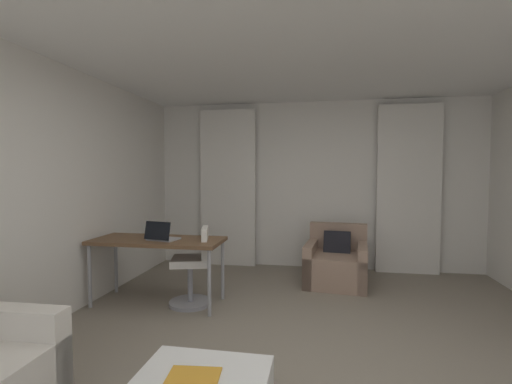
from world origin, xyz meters
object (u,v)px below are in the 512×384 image
laptop (161,236)px  magazine_open (193,377)px  desk (158,244)px  desk_chair (194,270)px  armchair (336,264)px

laptop → magazine_open: laptop is taller
desk → desk_chair: size_ratio=1.68×
laptop → desk: bearing=138.4°
desk → desk_chair: (0.41, 0.03, -0.29)m
armchair → desk_chair: 1.96m
armchair → desk_chair: (-1.63, -1.08, 0.12)m
desk → magazine_open: desk is taller
magazine_open → desk: bearing=119.9°
desk → laptop: 0.15m
armchair → laptop: bearing=-148.8°
desk → laptop: (0.08, -0.07, 0.11)m
desk → armchair: bearing=28.8°
desk_chair → laptop: bearing=-163.0°
desk → desk_chair: desk_chair is taller
armchair → magazine_open: 3.25m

